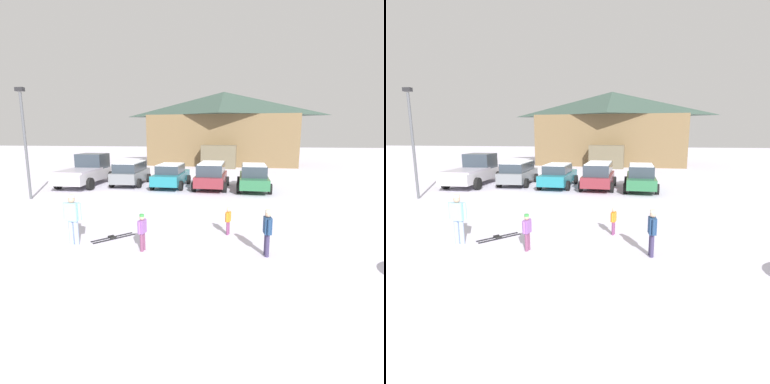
% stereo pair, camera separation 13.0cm
% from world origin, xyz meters
% --- Properties ---
extents(ground, '(160.00, 160.00, 0.00)m').
position_xyz_m(ground, '(0.00, 0.00, 0.00)').
color(ground, silver).
extents(ski_lodge, '(17.44, 10.71, 8.42)m').
position_xyz_m(ski_lodge, '(0.22, 32.33, 4.27)').
color(ski_lodge, brown).
rests_on(ski_lodge, ground).
extents(parked_grey_wagon, '(2.25, 4.19, 1.66)m').
position_xyz_m(parked_grey_wagon, '(-5.44, 15.76, 0.89)').
color(parked_grey_wagon, slate).
rests_on(parked_grey_wagon, ground).
extents(parked_teal_hatchback, '(2.18, 4.41, 1.59)m').
position_xyz_m(parked_teal_hatchback, '(-2.43, 15.36, 0.81)').
color(parked_teal_hatchback, teal).
rests_on(parked_teal_hatchback, ground).
extents(parked_maroon_van, '(2.23, 4.19, 1.73)m').
position_xyz_m(parked_maroon_van, '(0.34, 15.15, 0.93)').
color(parked_maroon_van, maroon).
rests_on(parked_maroon_van, ground).
extents(parked_green_coupe, '(2.15, 4.72, 1.67)m').
position_xyz_m(parked_green_coupe, '(3.06, 15.09, 0.84)').
color(parked_green_coupe, '#2A6940').
rests_on(parked_green_coupe, ground).
extents(pickup_truck, '(2.56, 5.73, 2.15)m').
position_xyz_m(pickup_truck, '(-8.47, 15.32, 0.99)').
color(pickup_truck, '#BAB6BD').
rests_on(pickup_truck, ground).
extents(skier_child_in_purple_jacket, '(0.22, 0.43, 1.16)m').
position_xyz_m(skier_child_in_purple_jacket, '(-0.82, 4.05, 0.66)').
color(skier_child_in_purple_jacket, '#743C5D').
rests_on(skier_child_in_purple_jacket, ground).
extents(skier_child_in_orange_jacket, '(0.21, 0.35, 0.99)m').
position_xyz_m(skier_child_in_orange_jacket, '(1.74, 5.98, 0.56)').
color(skier_child_in_orange_jacket, '#773965').
rests_on(skier_child_in_orange_jacket, ground).
extents(skier_adult_in_blue_parka, '(0.62, 0.25, 1.67)m').
position_xyz_m(skier_adult_in_blue_parka, '(-3.18, 4.21, 0.94)').
color(skier_adult_in_blue_parka, '#97ACD3').
rests_on(skier_adult_in_blue_parka, ground).
extents(skier_teen_in_navy_coat, '(0.24, 0.52, 1.41)m').
position_xyz_m(skier_teen_in_navy_coat, '(2.93, 4.22, 0.79)').
color(skier_teen_in_navy_coat, '#373053').
rests_on(skier_teen_in_navy_coat, ground).
extents(pair_of_skis, '(1.25, 1.32, 0.08)m').
position_xyz_m(pair_of_skis, '(-2.18, 4.97, 0.02)').
color(pair_of_skis, black).
rests_on(pair_of_skis, ground).
extents(lamp_post, '(0.44, 0.24, 5.94)m').
position_xyz_m(lamp_post, '(-9.32, 10.37, 3.32)').
color(lamp_post, '#515459').
rests_on(lamp_post, ground).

